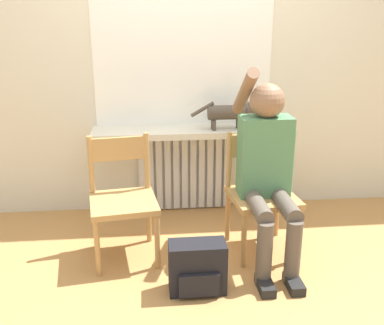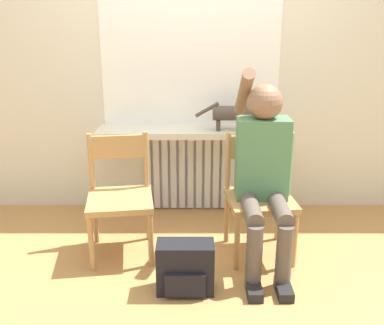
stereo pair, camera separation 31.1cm
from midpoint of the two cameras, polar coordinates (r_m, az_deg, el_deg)
The scene contains 10 objects.
ground_plane at distance 2.92m, azimuth -2.11°, elevation -15.02°, with size 12.00×12.00×0.00m, color #B27F47.
wall_with_window at distance 3.68m, azimuth -3.67°, elevation 14.34°, with size 7.00×0.06×2.70m.
radiator at distance 3.81m, azimuth -3.31°, elevation -1.04°, with size 0.79×0.08×0.69m.
windowsill at distance 3.58m, azimuth -3.33°, elevation 3.89°, with size 1.48×0.33×0.05m.
window_glass at distance 3.65m, azimuth -3.62°, elevation 12.93°, with size 1.42×0.01×1.05m.
chair_left at distance 3.09m, azimuth -11.67°, elevation -4.43°, with size 0.49×0.49×0.83m.
chair_right at distance 3.13m, azimuth 5.98°, elevation -3.81°, with size 0.48×0.48×0.83m.
person at distance 2.95m, azimuth 6.62°, elevation -0.32°, with size 0.36×0.99×1.30m.
cat at distance 3.53m, azimuth 2.45°, elevation 6.37°, with size 0.51×0.11×0.23m.
backpack at distance 2.77m, azimuth -2.62°, elevation -13.31°, with size 0.34×0.20×0.32m.
Camera 1 is at (-0.30, -2.43, 1.61)m, focal length 42.00 mm.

